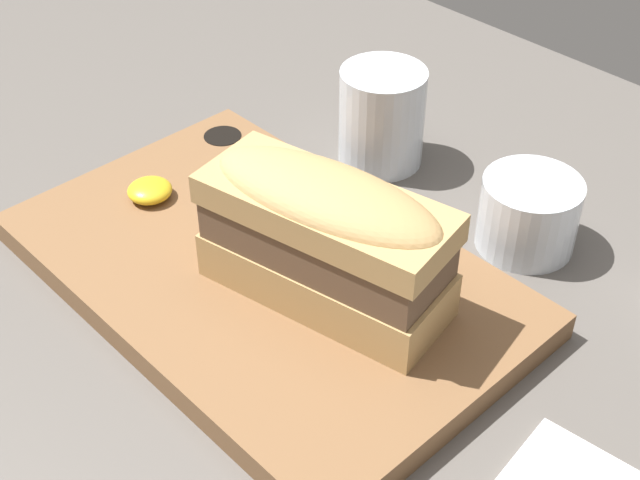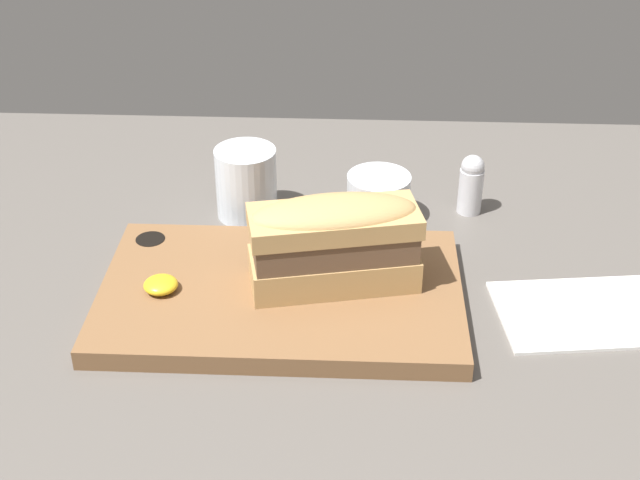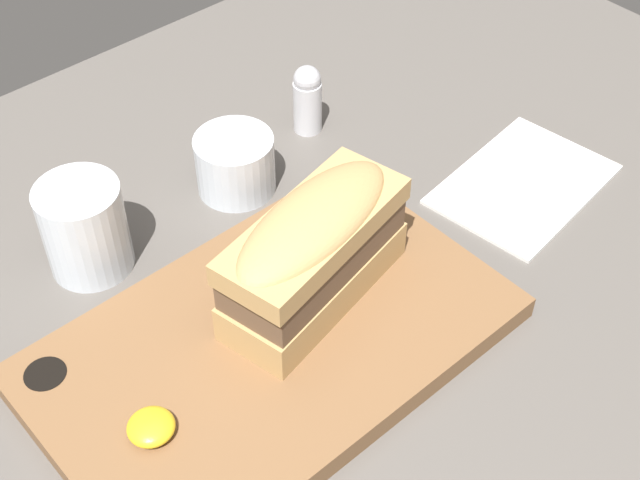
{
  "view_description": "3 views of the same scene",
  "coord_description": "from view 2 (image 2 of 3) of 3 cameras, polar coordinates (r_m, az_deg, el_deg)",
  "views": [
    {
      "loc": [
        43.9,
        -27.83,
        47.9
      ],
      "look_at": [
        9.67,
        4.58,
        9.78
      ],
      "focal_mm": 50.0,
      "sensor_mm": 36.0,
      "label": 1
    },
    {
      "loc": [
        11.6,
        -74.42,
        59.59
      ],
      "look_at": [
        7.96,
        4.78,
        9.96
      ],
      "focal_mm": 50.0,
      "sensor_mm": 36.0,
      "label": 2
    },
    {
      "loc": [
        -24.37,
        -33.4,
        62.26
      ],
      "look_at": [
        10.39,
        5.68,
        9.89
      ],
      "focal_mm": 50.0,
      "sensor_mm": 36.0,
      "label": 3
    }
  ],
  "objects": [
    {
      "name": "mustard_dollop",
      "position": [
        0.97,
        -10.16,
        -2.83
      ],
      "size": [
        3.69,
        3.69,
        1.48
      ],
      "color": "gold",
      "rests_on": "serving_board"
    },
    {
      "name": "sandwich",
      "position": [
        0.94,
        0.9,
        0.05
      ],
      "size": [
        18.96,
        10.67,
        10.29
      ],
      "rotation": [
        0.0,
        0.0,
        0.21
      ],
      "color": "tan",
      "rests_on": "serving_board"
    },
    {
      "name": "salt_shaker",
      "position": [
        1.14,
        9.65,
        3.59
      ],
      "size": [
        3.08,
        3.08,
        7.91
      ],
      "color": "silver",
      "rests_on": "dining_table"
    },
    {
      "name": "serving_board",
      "position": [
        0.97,
        -2.55,
        -3.47
      ],
      "size": [
        39.18,
        24.58,
        2.27
      ],
      "color": "brown",
      "rests_on": "dining_table"
    },
    {
      "name": "water_glass",
      "position": [
        1.12,
        -4.73,
        3.41
      ],
      "size": [
        7.69,
        7.69,
        9.03
      ],
      "color": "silver",
      "rests_on": "dining_table"
    },
    {
      "name": "dining_table",
      "position": [
        0.95,
        -4.94,
        -5.98
      ],
      "size": [
        146.66,
        106.23,
        2.0
      ],
      "color": "#56514C",
      "rests_on": "ground"
    },
    {
      "name": "wine_glass",
      "position": [
        1.12,
        3.75,
        2.55
      ],
      "size": [
        7.95,
        7.95,
        6.07
      ],
      "color": "silver",
      "rests_on": "dining_table"
    },
    {
      "name": "napkin",
      "position": [
        1.0,
        16.48,
        -4.51
      ],
      "size": [
        19.6,
        14.72,
        0.4
      ],
      "rotation": [
        0.0,
        0.0,
        0.12
      ],
      "color": "white",
      "rests_on": "dining_table"
    }
  ]
}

